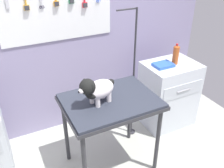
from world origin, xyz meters
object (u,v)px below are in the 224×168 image
at_px(soda_bottle, 176,55).
at_px(cabinet_right, 168,94).
at_px(grooming_table, 110,107).
at_px(dog, 96,89).
at_px(grooming_arm, 133,82).

bearing_deg(soda_bottle, cabinet_right, 171.66).
bearing_deg(soda_bottle, grooming_table, -161.53).
bearing_deg(cabinet_right, dog, -162.43).
xyz_separation_m(dog, soda_bottle, (1.25, 0.38, -0.03)).
bearing_deg(grooming_table, grooming_arm, 37.50).
relative_size(grooming_table, cabinet_right, 1.05).
distance_m(grooming_table, dog, 0.30).
distance_m(cabinet_right, soda_bottle, 0.57).
height_order(cabinet_right, soda_bottle, soda_bottle).
height_order(grooming_arm, dog, grooming_arm).
relative_size(grooming_arm, cabinet_right, 1.85).
relative_size(grooming_table, dog, 2.31).
distance_m(grooming_arm, dog, 0.79).
bearing_deg(grooming_arm, grooming_table, -142.50).
bearing_deg(cabinet_right, grooming_arm, 179.99).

